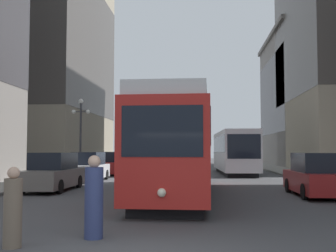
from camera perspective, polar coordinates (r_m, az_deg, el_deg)
The scene contains 13 objects.
sidewalk_left at distance 48.03m, azimuth -7.37°, elevation -5.60°, with size 2.88×120.00×0.15m, color gray.
sidewalk_right at distance 47.62m, azimuth 13.77°, elevation -5.55°, with size 2.88×120.00×0.15m, color gray.
streetcar at distance 18.19m, azimuth 1.72°, elevation -2.85°, with size 2.91×14.51×3.89m.
transit_bus at distance 34.61m, azimuth 9.14°, elevation -3.34°, with size 3.00×11.52×3.45m.
parked_car_left_near at distance 33.36m, azimuth -7.84°, elevation -5.24°, with size 1.99×5.00×1.82m.
parked_car_left_mid at distance 26.75m, azimuth -10.97°, elevation -5.66°, with size 1.92×4.65×1.82m.
parked_car_right_far at distance 18.62m, azimuth 19.81°, elevation -6.53°, with size 1.91×4.72×1.82m.
parked_car_left_far at distance 20.80m, azimuth -15.60°, elevation -6.26°, with size 1.94×4.97×1.82m.
pedestrian_crossing_near at distance 9.31m, azimuth -10.21°, elevation -9.98°, with size 0.41×0.41×1.81m.
pedestrian_crossing_far at distance 8.88m, azimuth -20.67°, elevation -10.80°, with size 0.36×0.36×1.60m.
lamp_post_left_far at distance 31.77m, azimuth -11.98°, elevation 0.18°, with size 1.41×0.36×5.69m.
building_left_midblock at distance 47.42m, azimuth -16.27°, elevation 9.29°, with size 11.13×19.81×23.79m.
building_right_far at distance 56.02m, azimuth 19.83°, elevation 3.59°, with size 12.08×18.27×16.69m.
Camera 1 is at (1.12, -6.97, 1.91)m, focal length 44.08 mm.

